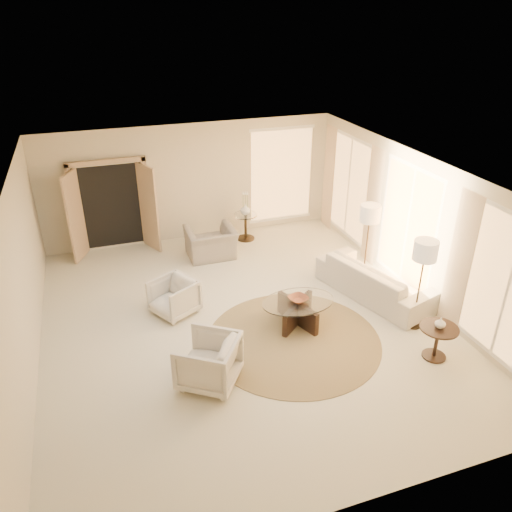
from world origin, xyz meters
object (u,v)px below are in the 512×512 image
object	(u,v)px
bowl	(298,299)
sofa	(375,280)
floor_lamp_far	(425,254)
floor_lamp_near	(370,217)
end_vase	(440,323)
armchair_right	(208,359)
accent_chair	(211,238)
coffee_table	(298,310)
armchair_left	(174,295)
side_vase	(245,209)
end_table	(438,337)
side_table	(246,224)

from	to	relation	value
bowl	sofa	bearing A→B (deg)	13.04
floor_lamp_far	bowl	world-z (taller)	floor_lamp_far
floor_lamp_near	end_vase	distance (m)	2.79
armchair_right	floor_lamp_far	bearing A→B (deg)	128.52
floor_lamp_near	floor_lamp_far	bearing A→B (deg)	-90.00
sofa	armchair_right	world-z (taller)	armchair_right
sofa	bowl	bearing A→B (deg)	85.86
armchair_right	end_vase	size ratio (longest dim) A/B	4.84
accent_chair	coffee_table	world-z (taller)	accent_chair
armchair_left	floor_lamp_near	bearing A→B (deg)	60.77
accent_chair	side_vase	distance (m)	1.28
armchair_left	end_table	world-z (taller)	armchair_left
floor_lamp_near	floor_lamp_far	xyz separation A→B (m)	(-0.00, -1.80, 0.02)
armchair_right	coffee_table	world-z (taller)	armchair_right
armchair_right	coffee_table	bearing A→B (deg)	152.20
sofa	side_table	world-z (taller)	sofa
floor_lamp_near	end_vase	xyz separation A→B (m)	(-0.20, -2.68, -0.75)
sofa	coffee_table	size ratio (longest dim) A/B	1.49
sofa	armchair_right	size ratio (longest dim) A/B	2.79
side_table	armchair_right	bearing A→B (deg)	-114.11
end_table	end_vase	world-z (taller)	end_vase
sofa	coffee_table	xyz separation A→B (m)	(-1.84, -0.43, -0.05)
accent_chair	floor_lamp_near	bearing A→B (deg)	143.65
floor_lamp_far	end_vase	distance (m)	1.19
armchair_right	bowl	xyz separation A→B (m)	(1.90, 0.99, 0.09)
armchair_left	coffee_table	xyz separation A→B (m)	(2.04, -1.09, -0.07)
armchair_left	bowl	bearing A→B (deg)	33.04
end_table	end_vase	size ratio (longest dim) A/B	3.47
armchair_left	end_table	bearing A→B (deg)	25.79
floor_lamp_far	armchair_left	bearing A→B (deg)	155.64
armchair_right	accent_chair	xyz separation A→B (m)	(1.09, 4.11, 0.04)
end_table	bowl	size ratio (longest dim) A/B	1.83
armchair_left	floor_lamp_far	size ratio (longest dim) A/B	0.45
side_table	floor_lamp_far	size ratio (longest dim) A/B	0.39
coffee_table	floor_lamp_far	distance (m)	2.39
coffee_table	end_vase	size ratio (longest dim) A/B	9.08
floor_lamp_near	side_vase	xyz separation A→B (m)	(-1.74, 2.72, -0.64)
armchair_right	accent_chair	size ratio (longest dim) A/B	0.81
accent_chair	armchair_right	bearing A→B (deg)	75.19
side_table	bowl	world-z (taller)	side_table
side_table	end_table	bearing A→B (deg)	-74.12
armchair_left	armchair_right	world-z (taller)	armchair_right
floor_lamp_near	bowl	bearing A→B (deg)	-151.64
accent_chair	armchair_left	bearing A→B (deg)	58.87
armchair_right	bowl	distance (m)	2.15
sofa	side_vase	xyz separation A→B (m)	(-1.60, 3.36, 0.43)
floor_lamp_near	end_table	bearing A→B (deg)	-94.34
coffee_table	floor_lamp_near	xyz separation A→B (m)	(1.97, 1.07, 1.12)
armchair_left	end_vase	bearing A→B (deg)	25.79
sofa	floor_lamp_near	distance (m)	1.25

